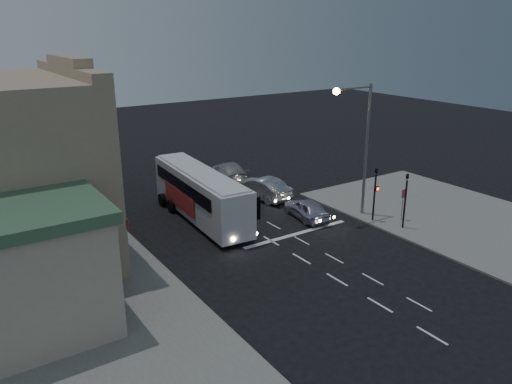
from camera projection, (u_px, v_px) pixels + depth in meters
ground at (291, 252)px, 29.35m from camera, size 120.00×120.00×0.00m
sidewalk_near at (484, 227)px, 32.99m from camera, size 12.00×24.00×0.12m
sidewalk_far at (28, 255)px, 28.83m from camera, size 12.00×50.00×0.12m
road_markings at (276, 230)px, 32.64m from camera, size 8.00×30.55×0.01m
tour_bus at (200, 193)px, 33.92m from camera, size 3.05×11.39×3.46m
car_suv at (307, 209)px, 34.36m from camera, size 2.23×4.33×1.41m
car_sedan_a at (262, 188)px, 38.40m from camera, size 2.57×5.27×1.66m
car_sedan_b at (229, 171)px, 43.16m from camera, size 3.21×5.51×1.50m
traffic_signal_main at (375, 188)px, 33.19m from camera, size 0.25×0.35×4.10m
traffic_signal_side at (406, 194)px, 32.00m from camera, size 0.18×0.15×4.10m
regulatory_sign at (403, 199)px, 33.54m from camera, size 0.45×0.12×2.20m
streetlight at (360, 136)px, 33.14m from camera, size 3.32×0.44×9.00m
low_building_south at (18, 274)px, 20.39m from camera, size 7.40×5.40×5.70m
street_tree at (72, 147)px, 35.50m from camera, size 4.00×4.00×6.20m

